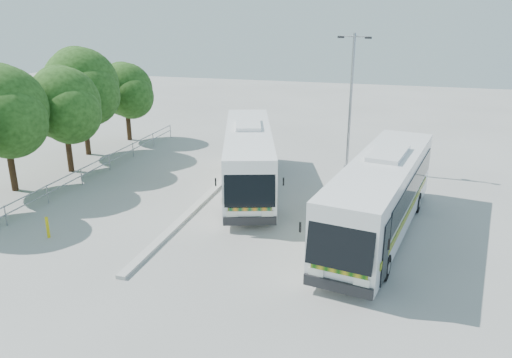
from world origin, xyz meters
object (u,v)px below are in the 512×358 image
(tree_far_c, at_px, (64,104))
(coach_adjacent, at_px, (380,195))
(tree_far_b, at_px, (4,110))
(tree_far_e, at_px, (126,90))
(bollard, at_px, (48,227))
(lamppost, at_px, (351,97))
(coach_main, at_px, (248,157))
(tree_far_d, at_px, (82,85))

(tree_far_c, distance_m, coach_adjacent, 19.53)
(tree_far_c, bearing_deg, tree_far_b, -102.91)
(tree_far_b, relative_size, tree_far_c, 1.07)
(tree_far_b, xyz_separation_m, coach_adjacent, (19.79, -0.43, -2.69))
(tree_far_c, bearing_deg, tree_far_e, 93.54)
(tree_far_e, distance_m, bollard, 18.02)
(tree_far_b, bearing_deg, lamppost, 27.36)
(coach_main, relative_size, coach_adjacent, 0.98)
(tree_far_c, xyz_separation_m, lamppost, (16.54, 5.12, 0.35))
(tree_far_d, xyz_separation_m, bollard, (6.04, -12.37, -4.33))
(tree_far_c, relative_size, coach_adjacent, 0.52)
(tree_far_c, relative_size, coach_main, 0.53)
(tree_far_e, bearing_deg, lamppost, -10.23)
(bollard, bearing_deg, coach_adjacent, 17.13)
(tree_far_d, bearing_deg, coach_adjacent, -21.80)
(tree_far_c, xyz_separation_m, bollard, (4.85, -8.67, -3.77))
(tree_far_c, xyz_separation_m, tree_far_e, (-0.51, 8.20, -0.37))
(tree_far_b, distance_m, bollard, 8.50)
(lamppost, distance_m, bollard, 18.54)
(tree_far_b, distance_m, lamppost, 19.63)
(tree_far_c, height_order, coach_main, tree_far_c)
(tree_far_b, distance_m, coach_main, 13.32)
(tree_far_d, xyz_separation_m, tree_far_e, (0.68, 4.50, -0.93))
(coach_main, distance_m, coach_adjacent, 8.53)
(tree_far_c, bearing_deg, tree_far_d, 107.83)
(tree_far_b, height_order, tree_far_d, tree_far_d)
(coach_main, bearing_deg, tree_far_b, -179.64)
(coach_main, relative_size, lamppost, 1.47)
(tree_far_e, distance_m, coach_main, 14.72)
(tree_far_d, bearing_deg, lamppost, 4.59)
(tree_far_c, distance_m, lamppost, 17.32)
(coach_adjacent, bearing_deg, bollard, -152.64)
(tree_far_e, height_order, coach_main, tree_far_e)
(coach_adjacent, height_order, bollard, coach_adjacent)
(lamppost, bearing_deg, coach_adjacent, -62.10)
(coach_main, bearing_deg, tree_far_d, 146.77)
(tree_far_d, height_order, lamppost, lamppost)
(coach_main, distance_m, lamppost, 7.66)
(tree_far_e, distance_m, lamppost, 17.34)
(tree_far_c, bearing_deg, coach_main, 0.03)
(tree_far_b, distance_m, tree_far_e, 12.13)
(tree_far_b, xyz_separation_m, tree_far_e, (0.39, 12.10, -0.68))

